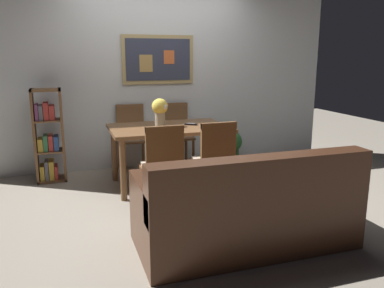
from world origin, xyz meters
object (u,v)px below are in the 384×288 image
(leather_couch, at_px, (247,211))
(tv_remote, at_px, (191,124))
(dining_chair_far_left, at_px, (132,132))
(potted_ivy, at_px, (231,145))
(dining_chair_near_left, at_px, (163,161))
(flower_vase, at_px, (160,110))
(dining_chair_far_right, at_px, (177,130))
(dining_chair_near_right, at_px, (215,156))
(bookshelf, at_px, (48,139))
(dining_table, at_px, (169,134))

(leather_couch, bearing_deg, tv_remote, 87.11)
(dining_chair_far_left, height_order, tv_remote, dining_chair_far_left)
(dining_chair_far_left, xyz_separation_m, potted_ivy, (1.46, -0.11, -0.27))
(dining_chair_near_left, bearing_deg, dining_chair_far_left, 91.44)
(flower_vase, relative_size, tv_remote, 2.14)
(dining_chair_far_right, distance_m, dining_chair_near_left, 1.70)
(dining_chair_near_right, bearing_deg, dining_chair_far_left, 111.01)
(bookshelf, xyz_separation_m, tv_remote, (1.69, -0.61, 0.20))
(dining_chair_near_right, height_order, tv_remote, dining_chair_near_right)
(dining_chair_near_left, bearing_deg, leather_couch, -63.52)
(dining_chair_far_right, bearing_deg, flower_vase, -119.71)
(leather_couch, xyz_separation_m, bookshelf, (-1.60, 2.39, 0.24))
(dining_chair_near_left, bearing_deg, dining_chair_near_right, 2.49)
(dining_chair_far_left, height_order, bookshelf, bookshelf)
(bookshelf, distance_m, tv_remote, 1.81)
(leather_couch, bearing_deg, dining_chair_far_right, 87.21)
(bookshelf, xyz_separation_m, flower_vase, (1.31, -0.56, 0.39))
(dining_chair_near_left, distance_m, leather_couch, 1.09)
(bookshelf, bearing_deg, leather_couch, -56.18)
(dining_chair_far_right, height_order, dining_chair_near_left, same)
(potted_ivy, bearing_deg, tv_remote, -140.75)
(bookshelf, bearing_deg, dining_chair_far_right, 5.27)
(dining_chair_near_left, height_order, potted_ivy, dining_chair_near_left)
(dining_chair_near_left, distance_m, dining_chair_far_left, 1.62)
(dining_chair_near_left, relative_size, tv_remote, 5.78)
(dining_table, distance_m, bookshelf, 1.54)
(dining_chair_far_left, xyz_separation_m, leather_couch, (0.52, -2.58, -0.23))
(potted_ivy, distance_m, flower_vase, 1.54)
(dining_chair_far_left, distance_m, leather_couch, 2.64)
(leather_couch, height_order, flower_vase, flower_vase)
(dining_chair_near_right, bearing_deg, dining_chair_far_right, 89.02)
(leather_couch, distance_m, tv_remote, 1.83)
(dining_table, relative_size, dining_chair_far_right, 1.55)
(bookshelf, relative_size, tv_remote, 7.47)
(dining_chair_far_left, relative_size, flower_vase, 2.71)
(dining_chair_near_right, bearing_deg, tv_remote, 90.56)
(dining_chair_far_right, relative_size, bookshelf, 0.77)
(potted_ivy, height_order, tv_remote, tv_remote)
(dining_chair_far_right, xyz_separation_m, tv_remote, (-0.03, -0.77, 0.21))
(dining_chair_far_right, relative_size, potted_ivy, 1.64)
(dining_chair_near_right, relative_size, tv_remote, 5.78)
(dining_table, height_order, dining_chair_near_left, dining_chair_near_left)
(dining_table, relative_size, flower_vase, 4.20)
(dining_chair_near_right, xyz_separation_m, dining_chair_far_left, (-0.61, 1.60, 0.00))
(dining_table, distance_m, dining_chair_far_left, 0.88)
(dining_chair_far_left, bearing_deg, tv_remote, -53.01)
(dining_chair_near_left, bearing_deg, tv_remote, 55.37)
(flower_vase, bearing_deg, tv_remote, -8.40)
(dining_chair_near_right, height_order, bookshelf, bookshelf)
(dining_chair_near_left, xyz_separation_m, flower_vase, (0.19, 0.87, 0.40))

